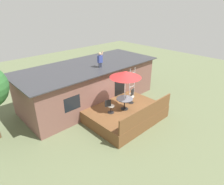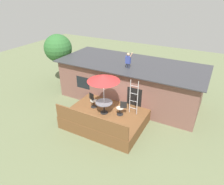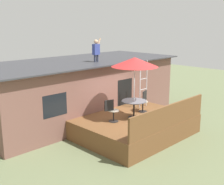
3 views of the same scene
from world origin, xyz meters
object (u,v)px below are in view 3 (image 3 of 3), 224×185
step_ladder (143,84)px  person_figure (96,49)px  patio_umbrella (135,62)px  patio_chair_left (112,111)px  patio_chair_right (143,101)px  patio_table (134,104)px

step_ladder → person_figure: size_ratio=1.98×
step_ladder → patio_umbrella: bearing=-153.2°
patio_umbrella → patio_chair_left: (-1.00, 0.29, -1.89)m
person_figure → patio_chair_left: (-1.32, -2.38, -2.23)m
patio_chair_right → patio_table: bearing=-0.0°
patio_table → person_figure: size_ratio=0.94×
step_ladder → person_figure: bearing=123.9°
patio_table → patio_umbrella: size_ratio=0.41×
patio_table → patio_chair_right: bearing=17.1°
patio_table → patio_chair_left: size_ratio=1.13×
patio_umbrella → step_ladder: patio_umbrella is taller
patio_umbrella → step_ladder: bearing=26.8°
patio_chair_right → patio_umbrella: bearing=-0.0°
person_figure → patio_chair_left: bearing=-119.0°
patio_table → step_ladder: size_ratio=0.47×
patio_table → step_ladder: step_ladder is taller
step_ladder → patio_chair_right: bearing=-139.3°
patio_chair_left → patio_chair_right: size_ratio=1.00×
patio_table → patio_chair_right: patio_chair_right is taller
step_ladder → patio_chair_left: 2.70m
patio_table → step_ladder: bearing=26.8°
person_figure → patio_chair_right: (0.69, -2.36, -2.23)m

